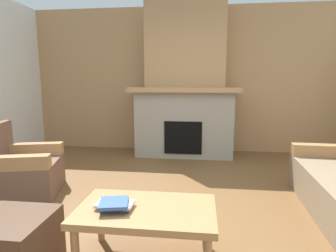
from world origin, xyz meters
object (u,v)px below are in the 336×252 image
at_px(armchair, 20,170).
at_px(ottoman, 12,245).
at_px(fireplace, 185,91).
at_px(coffee_table, 146,214).

bearing_deg(armchair, ottoman, -57.66).
height_order(armchair, ottoman, armchair).
bearing_deg(armchair, fireplace, 49.45).
distance_m(fireplace, armchair, 2.92).
relative_size(fireplace, ottoman, 5.19).
bearing_deg(armchair, coffee_table, -31.69).
xyz_separation_m(fireplace, ottoman, (-1.00, -3.40, -0.96)).
distance_m(fireplace, coffee_table, 3.28).
distance_m(fireplace, ottoman, 3.67).
bearing_deg(fireplace, ottoman, -106.45).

